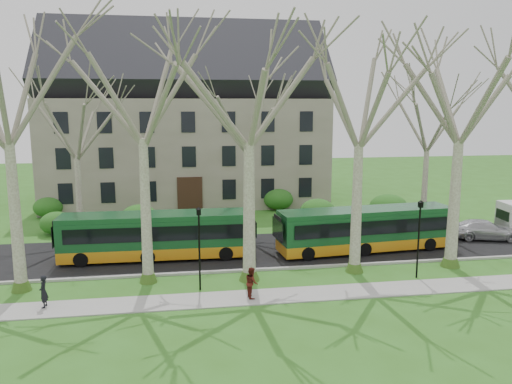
# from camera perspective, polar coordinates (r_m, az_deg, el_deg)

# --- Properties ---
(ground) EXTENTS (120.00, 120.00, 0.00)m
(ground) POSITION_cam_1_polar(r_m,az_deg,el_deg) (28.38, 5.88, -9.67)
(ground) COLOR #2F621C
(ground) RESTS_ON ground
(sidewalk) EXTENTS (70.00, 2.00, 0.06)m
(sidewalk) POSITION_cam_1_polar(r_m,az_deg,el_deg) (26.12, 7.30, -11.41)
(sidewalk) COLOR gray
(sidewalk) RESTS_ON ground
(road) EXTENTS (80.00, 8.00, 0.06)m
(road) POSITION_cam_1_polar(r_m,az_deg,el_deg) (33.45, 3.46, -6.51)
(road) COLOR black
(road) RESTS_ON ground
(curb) EXTENTS (80.00, 0.25, 0.14)m
(curb) POSITION_cam_1_polar(r_m,az_deg,el_deg) (29.73, 5.13, -8.59)
(curb) COLOR #A5A39E
(curb) RESTS_ON ground
(building) EXTENTS (26.50, 12.20, 16.00)m
(building) POSITION_cam_1_polar(r_m,az_deg,el_deg) (49.84, -7.92, 8.24)
(building) COLOR slate
(building) RESTS_ON ground
(tree_row_verge) EXTENTS (49.00, 7.00, 14.00)m
(tree_row_verge) POSITION_cam_1_polar(r_m,az_deg,el_deg) (27.14, 5.98, 4.60)
(tree_row_verge) COLOR gray
(tree_row_verge) RESTS_ON ground
(tree_row_far) EXTENTS (33.00, 7.00, 12.00)m
(tree_row_far) POSITION_cam_1_polar(r_m,az_deg,el_deg) (37.40, -0.25, 4.60)
(tree_row_far) COLOR gray
(tree_row_far) RESTS_ON ground
(lamp_row) EXTENTS (36.22, 0.22, 4.30)m
(lamp_row) POSITION_cam_1_polar(r_m,az_deg,el_deg) (26.69, 6.52, -5.17)
(lamp_row) COLOR black
(lamp_row) RESTS_ON ground
(hedges) EXTENTS (30.60, 8.60, 2.00)m
(hedges) POSITION_cam_1_polar(r_m,az_deg,el_deg) (40.78, -5.53, -2.11)
(hedges) COLOR #1B5518
(hedges) RESTS_ON ground
(bus_lead) EXTENTS (11.77, 2.61, 2.93)m
(bus_lead) POSITION_cam_1_polar(r_m,az_deg,el_deg) (31.59, -11.12, -4.86)
(bus_lead) COLOR #144722
(bus_lead) RESTS_ON road
(bus_follow) EXTENTS (11.73, 3.47, 2.89)m
(bus_follow) POSITION_cam_1_polar(r_m,az_deg,el_deg) (33.35, 12.44, -4.16)
(bus_follow) COLOR #144722
(bus_follow) RESTS_ON road
(sedan) EXTENTS (5.01, 3.09, 1.35)m
(sedan) POSITION_cam_1_polar(r_m,az_deg,el_deg) (39.03, 24.74, -3.94)
(sedan) COLOR #B7B7BC
(sedan) RESTS_ON road
(pedestrian_a) EXTENTS (0.39, 0.58, 1.55)m
(pedestrian_a) POSITION_cam_1_polar(r_m,az_deg,el_deg) (25.94, -23.12, -10.41)
(pedestrian_a) COLOR black
(pedestrian_a) RESTS_ON sidewalk
(pedestrian_b) EXTENTS (0.66, 0.81, 1.55)m
(pedestrian_b) POSITION_cam_1_polar(r_m,az_deg,el_deg) (25.07, -0.50, -10.29)
(pedestrian_b) COLOR #4E1711
(pedestrian_b) RESTS_ON sidewalk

